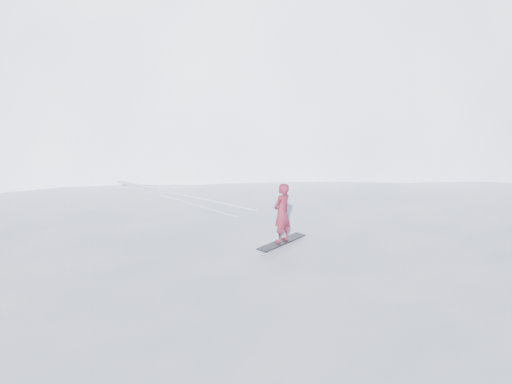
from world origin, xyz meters
The scene contains 8 objects.
ground centered at (0.00, 0.00, 0.00)m, with size 400.00×400.00×0.00m, color white.
near_ridge centered at (1.00, 3.00, 0.00)m, with size 36.00×28.00×4.80m, color white.
summit_peak centered at (22.00, 26.00, 0.00)m, with size 60.00×56.00×56.00m, color white.
peak_shoulder centered at (10.00, 20.00, 0.00)m, with size 28.00×24.00×18.00m, color white.
wind_bumps centered at (-0.56, 2.12, 0.00)m, with size 16.00×14.40×1.00m.
snowboard centered at (-0.91, -0.02, 2.41)m, with size 1.61×0.30×0.03m, color black.
snowboarder centered at (-0.91, -0.02, 3.17)m, with size 0.54×0.36×1.49m, color maroon.
board_tracks centered at (-0.58, 5.37, 2.42)m, with size 1.63×5.96×0.04m.
Camera 1 is at (-10.02, -9.90, 7.36)m, focal length 40.00 mm.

